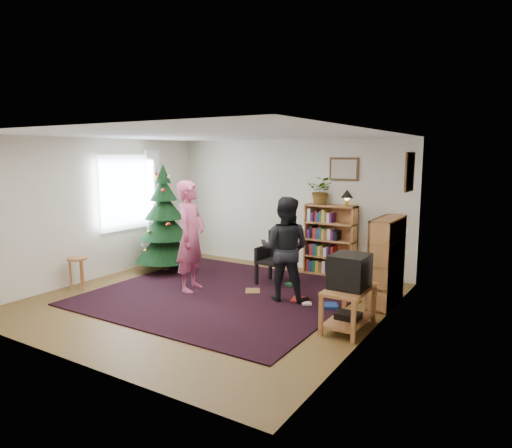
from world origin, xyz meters
The scene contains 23 objects.
floor centered at (0.00, 0.00, 0.00)m, with size 5.00×5.00×0.00m, color brown.
ceiling centered at (0.00, 0.00, 2.50)m, with size 5.00×5.00×0.00m, color white.
wall_back centered at (0.00, 2.50, 1.25)m, with size 5.00×0.02×2.50m, color silver.
wall_front centered at (0.00, -2.50, 1.25)m, with size 5.00×0.02×2.50m, color silver.
wall_left centered at (-2.50, 0.00, 1.25)m, with size 0.02×5.00×2.50m, color silver.
wall_right centered at (2.50, 0.00, 1.25)m, with size 0.02×5.00×2.50m, color silver.
rug centered at (0.00, 0.30, 0.01)m, with size 3.80×3.60×0.02m, color black.
window_pane centered at (-2.47, 0.60, 1.50)m, with size 0.04×1.20×1.40m, color silver.
curtain centered at (-2.43, 1.30, 1.50)m, with size 0.06×0.35×1.60m, color white.
picture_back centered at (1.15, 2.48, 1.95)m, with size 0.55×0.03×0.42m.
picture_right centered at (2.48, 1.75, 1.95)m, with size 0.03×0.50×0.60m.
christmas_tree centered at (-1.79, 0.92, 0.85)m, with size 1.13×1.13×2.05m.
bookshelf_back centered at (0.97, 2.34, 0.66)m, with size 0.95×0.30×1.30m.
bookshelf_right centered at (2.34, 1.19, 0.66)m, with size 0.30×0.95×1.30m.
tv_stand centered at (2.22, -0.05, 0.32)m, with size 0.47×0.85×0.55m.
crt_tv centered at (2.22, -0.05, 0.76)m, with size 0.45×0.49×0.42m.
armchair centered at (0.42, 1.30, 0.48)m, with size 0.52×0.52×0.90m.
stool centered at (-2.20, -0.73, 0.42)m, with size 0.32×0.32×0.54m.
person_standing centered at (-0.57, 0.21, 0.90)m, with size 0.66×0.43×1.80m, color #B4486D.
person_by_chair centered at (0.97, 0.56, 0.80)m, with size 0.77×0.60×1.59m, color black.
potted_plant centered at (0.77, 2.34, 1.55)m, with size 0.46×0.40×0.51m, color gray.
table_lamp centered at (1.27, 2.34, 1.50)m, with size 0.22×0.22×0.30m.
floor_clutter centered at (1.22, 0.77, 0.04)m, with size 1.76×0.96×0.08m.
Camera 1 is at (4.14, -5.41, 2.22)m, focal length 32.00 mm.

